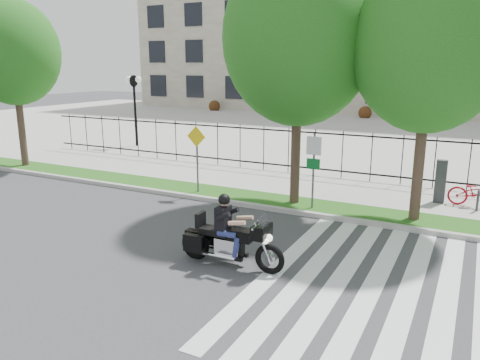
% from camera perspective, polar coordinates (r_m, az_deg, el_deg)
% --- Properties ---
extents(ground, '(120.00, 120.00, 0.00)m').
position_cam_1_polar(ground, '(12.56, -4.60, -8.62)').
color(ground, '#37373A').
rests_on(ground, ground).
extents(curb, '(60.00, 0.20, 0.15)m').
position_cam_1_polar(curb, '(15.95, 3.16, -3.38)').
color(curb, '#A4A29A').
rests_on(curb, ground).
extents(grass_verge, '(60.00, 1.50, 0.15)m').
position_cam_1_polar(grass_verge, '(16.70, 4.35, -2.61)').
color(grass_verge, '#225515').
rests_on(grass_verge, ground).
extents(sidewalk, '(60.00, 3.50, 0.15)m').
position_cam_1_polar(sidewalk, '(18.95, 7.30, -0.70)').
color(sidewalk, '#A9A59E').
rests_on(sidewalk, ground).
extents(plaza, '(80.00, 34.00, 0.10)m').
position_cam_1_polar(plaza, '(35.70, 17.07, 5.57)').
color(plaza, '#A9A59E').
rests_on(plaza, ground).
extents(crosswalk_stripes, '(5.70, 8.00, 0.01)m').
position_cam_1_polar(crosswalk_stripes, '(11.02, 17.85, -12.59)').
color(crosswalk_stripes, silver).
rests_on(crosswalk_stripes, ground).
extents(iron_fence, '(30.00, 0.06, 2.00)m').
position_cam_1_polar(iron_fence, '(20.34, 9.09, 3.33)').
color(iron_fence, black).
rests_on(iron_fence, sidewalk).
extents(office_building, '(60.00, 21.90, 20.15)m').
position_cam_1_polar(office_building, '(55.35, 21.80, 18.23)').
color(office_building, gray).
rests_on(office_building, ground).
extents(lamp_post_left, '(1.06, 0.70, 4.25)m').
position_cam_1_polar(lamp_post_left, '(28.46, -12.77, 10.28)').
color(lamp_post_left, black).
rests_on(lamp_post_left, ground).
extents(street_tree_0, '(4.14, 4.14, 7.59)m').
position_cam_1_polar(street_tree_0, '(24.20, -25.93, 13.79)').
color(street_tree_0, '#3D2A21').
rests_on(street_tree_0, grass_verge).
extents(street_tree_1, '(4.94, 4.94, 8.34)m').
position_cam_1_polar(street_tree_1, '(15.79, 7.19, 16.79)').
color(street_tree_1, '#3D2A21').
rests_on(street_tree_1, grass_verge).
extents(street_tree_2, '(4.42, 4.42, 7.76)m').
position_cam_1_polar(street_tree_2, '(14.88, 22.14, 15.02)').
color(street_tree_2, '#3D2A21').
rests_on(street_tree_2, grass_verge).
extents(sign_pole_regulatory, '(0.50, 0.09, 2.50)m').
position_cam_1_polar(sign_pole_regulatory, '(15.47, 8.95, 2.29)').
color(sign_pole_regulatory, '#59595B').
rests_on(sign_pole_regulatory, grass_verge).
extents(sign_pole_warning, '(0.78, 0.09, 2.49)m').
position_cam_1_polar(sign_pole_warning, '(17.37, -5.28, 3.66)').
color(sign_pole_warning, '#59595B').
rests_on(sign_pole_warning, grass_verge).
extents(motorcycle_rider, '(2.81, 0.82, 2.17)m').
position_cam_1_polar(motorcycle_rider, '(11.42, -1.21, -7.03)').
color(motorcycle_rider, black).
rests_on(motorcycle_rider, ground).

